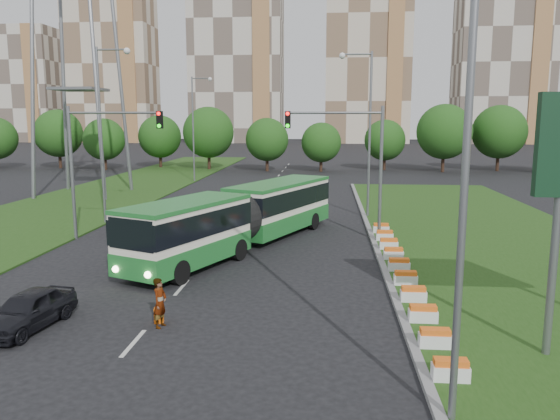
# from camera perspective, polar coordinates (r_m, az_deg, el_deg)

# --- Properties ---
(ground) EXTENTS (360.00, 360.00, 0.00)m
(ground) POSITION_cam_1_polar(r_m,az_deg,el_deg) (23.76, -3.16, -8.27)
(ground) COLOR black
(ground) RESTS_ON ground
(grass_median) EXTENTS (14.00, 60.00, 0.15)m
(grass_median) POSITION_cam_1_polar(r_m,az_deg,el_deg) (32.72, 22.21, -3.88)
(grass_median) COLOR #204313
(grass_median) RESTS_ON ground
(median_kerb) EXTENTS (0.30, 60.00, 0.18)m
(median_kerb) POSITION_cam_1_polar(r_m,az_deg,el_deg) (31.35, 9.97, -3.85)
(median_kerb) COLOR gray
(median_kerb) RESTS_ON ground
(left_verge) EXTENTS (12.00, 110.00, 0.10)m
(left_verge) POSITION_cam_1_polar(r_m,az_deg,el_deg) (52.43, -19.02, 1.08)
(left_verge) COLOR #204313
(left_verge) RESTS_ON ground
(lane_markings) EXTENTS (0.20, 100.00, 0.01)m
(lane_markings) POSITION_cam_1_polar(r_m,az_deg,el_deg) (43.46, -3.39, -0.13)
(lane_markings) COLOR beige
(lane_markings) RESTS_ON ground
(flower_planters) EXTENTS (1.10, 20.30, 0.60)m
(flower_planters) POSITION_cam_1_polar(r_m,az_deg,el_deg) (25.46, 12.64, -6.22)
(flower_planters) COLOR silver
(flower_planters) RESTS_ON grass_median
(traffic_mast_median) EXTENTS (5.76, 0.32, 8.00)m
(traffic_mast_median) POSITION_cam_1_polar(r_m,az_deg,el_deg) (32.49, 7.69, 6.06)
(traffic_mast_median) COLOR slate
(traffic_mast_median) RESTS_ON ground
(traffic_mast_left) EXTENTS (5.76, 0.32, 8.00)m
(traffic_mast_left) POSITION_cam_1_polar(r_m,az_deg,el_deg) (34.27, -18.58, 5.83)
(traffic_mast_left) COLOR slate
(traffic_mast_left) RESTS_ON ground
(street_lamps) EXTENTS (36.00, 60.00, 12.00)m
(street_lamps) POSITION_cam_1_polar(r_m,az_deg,el_deg) (33.01, -6.01, 7.28)
(street_lamps) COLOR slate
(street_lamps) RESTS_ON ground
(tree_line) EXTENTS (120.00, 8.00, 9.00)m
(tree_line) POSITION_cam_1_polar(r_m,az_deg,el_deg) (77.74, 10.00, 7.32)
(tree_line) COLOR #184412
(tree_line) RESTS_ON ground
(apartment_tower_west) EXTENTS (26.00, 15.00, 48.00)m
(apartment_tower_west) POSITION_cam_1_polar(r_m,az_deg,el_deg) (186.16, -17.14, 14.23)
(apartment_tower_west) COLOR beige
(apartment_tower_west) RESTS_ON ground
(apartment_tower_cwest) EXTENTS (28.00, 15.00, 52.00)m
(apartment_tower_cwest) POSITION_cam_1_polar(r_m,az_deg,el_deg) (175.70, -4.52, 15.58)
(apartment_tower_cwest) COLOR beige
(apartment_tower_cwest) RESTS_ON ground
(apartment_tower_ceast) EXTENTS (25.00, 15.00, 50.00)m
(apartment_tower_ceast) POSITION_cam_1_polar(r_m,az_deg,el_deg) (173.71, 9.11, 15.23)
(apartment_tower_ceast) COLOR beige
(apartment_tower_ceast) RESTS_ON ground
(apartment_tower_east) EXTENTS (27.00, 15.00, 47.00)m
(apartment_tower_east) POSITION_cam_1_polar(r_m,az_deg,el_deg) (180.73, 22.24, 13.95)
(apartment_tower_east) COLOR beige
(apartment_tower_east) RESTS_ON ground
(midrise_west) EXTENTS (22.00, 14.00, 36.00)m
(midrise_west) POSITION_cam_1_polar(r_m,az_deg,el_deg) (198.71, -25.27, 11.70)
(midrise_west) COLOR beige
(midrise_west) RESTS_ON ground
(articulated_bus) EXTENTS (2.77, 17.75, 2.92)m
(articulated_bus) POSITION_cam_1_polar(r_m,az_deg,el_deg) (30.94, -4.43, -0.69)
(articulated_bus) COLOR silver
(articulated_bus) RESTS_ON ground
(car_left_near) EXTENTS (2.19, 4.16, 1.35)m
(car_left_near) POSITION_cam_1_polar(r_m,az_deg,el_deg) (21.21, -24.83, -9.45)
(car_left_near) COLOR black
(car_left_near) RESTS_ON ground
(car_left_far) EXTENTS (2.16, 4.62, 1.47)m
(car_left_far) POSITION_cam_1_polar(r_m,az_deg,el_deg) (36.51, -14.82, -1.10)
(car_left_far) COLOR black
(car_left_far) RESTS_ON ground
(pedestrian) EXTENTS (0.55, 0.72, 1.78)m
(pedestrian) POSITION_cam_1_polar(r_m,az_deg,el_deg) (19.81, -12.44, -9.44)
(pedestrian) COLOR gray
(pedestrian) RESTS_ON ground
(shopping_trolley) EXTENTS (0.32, 0.34, 0.55)m
(shopping_trolley) POSITION_cam_1_polar(r_m,az_deg,el_deg) (20.42, -12.54, -10.70)
(shopping_trolley) COLOR #FF650D
(shopping_trolley) RESTS_ON ground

